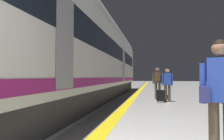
% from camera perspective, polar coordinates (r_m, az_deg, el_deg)
% --- Properties ---
extents(safety_line_strip, '(0.36, 80.00, 0.01)m').
position_cam_1_polar(safety_line_strip, '(11.70, 5.67, -7.51)').
color(safety_line_strip, yellow).
rests_on(safety_line_strip, ground).
extents(tactile_edge_band, '(0.75, 80.00, 0.01)m').
position_cam_1_polar(tactile_edge_band, '(11.74, 3.73, -7.50)').
color(tactile_edge_band, slate).
rests_on(tactile_edge_band, ground).
extents(high_speed_train, '(2.94, 27.76, 4.97)m').
position_cam_1_polar(high_speed_train, '(9.21, -10.29, 6.57)').
color(high_speed_train, '#38383D').
rests_on(high_speed_train, ground).
extents(traveller_foreground, '(0.54, 0.30, 1.65)m').
position_cam_1_polar(traveller_foreground, '(3.16, 26.96, -5.16)').
color(traveller_foreground, brown).
rests_on(traveller_foreground, ground).
extents(passenger_near, '(0.49, 0.20, 1.58)m').
position_cam_1_polar(passenger_near, '(10.19, 14.69, -3.14)').
color(passenger_near, brown).
rests_on(passenger_near, ground).
extents(suitcase_near, '(0.38, 0.24, 0.95)m').
position_cam_1_polar(suitcase_near, '(9.93, 12.97, -6.69)').
color(suitcase_near, black).
rests_on(suitcase_near, ground).
extents(passenger_mid, '(0.52, 0.33, 1.68)m').
position_cam_1_polar(passenger_mid, '(11.18, 12.18, -2.64)').
color(passenger_mid, brown).
rests_on(passenger_mid, ground).
extents(duffel_bag_mid, '(0.44, 0.26, 0.36)m').
position_cam_1_polar(duffel_bag_mid, '(11.05, 13.92, -7.01)').
color(duffel_bag_mid, black).
rests_on(duffel_bag_mid, ground).
extents(waste_bin, '(0.46, 0.46, 0.91)m').
position_cam_1_polar(waste_bin, '(10.49, 27.99, -5.45)').
color(waste_bin, '#4C4C51').
rests_on(waste_bin, ground).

